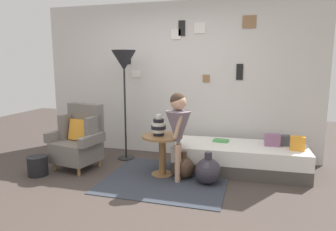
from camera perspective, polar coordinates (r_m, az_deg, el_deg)
name	(u,v)px	position (r m, az deg, el deg)	size (l,w,h in m)	color
ground_plane	(134,198)	(3.75, -6.45, -15.21)	(12.00, 12.00, 0.00)	#423833
gallery_wall	(176,80)	(5.26, 1.47, 6.72)	(4.80, 0.12, 2.60)	silver
rug	(166,179)	(4.28, -0.35, -11.83)	(1.65, 1.49, 0.01)	#333842
armchair	(79,139)	(4.83, -16.32, -4.33)	(0.83, 0.69, 0.97)	#9E7042
daybed	(239,158)	(4.66, 13.24, -7.74)	(1.93, 0.87, 0.40)	#4C4742
pillow_head	(297,143)	(4.55, 23.14, -4.83)	(0.19, 0.12, 0.19)	orange
pillow_mid	(283,140)	(4.74, 20.81, -4.39)	(0.21, 0.12, 0.15)	#474C56
pillow_back	(272,140)	(4.66, 19.00, -4.36)	(0.21, 0.12, 0.18)	gray
side_table	(162,147)	(4.32, -1.07, -5.91)	(0.57, 0.57, 0.58)	olive
vase_striped	(159,127)	(4.24, -1.79, -2.14)	(0.21, 0.21, 0.30)	black
floor_lamp	(124,65)	(4.97, -8.27, 9.40)	(0.39, 0.39, 1.79)	black
person_child	(178,125)	(4.01, 1.93, -1.80)	(0.34, 0.34, 1.21)	tan
book_on_daybed	(221,141)	(4.73, 9.92, -4.66)	(0.22, 0.16, 0.03)	#4DA051
demijohn_near	(184,167)	(4.29, 2.96, -9.68)	(0.30, 0.30, 0.39)	#473323
demijohn_far	(208,171)	(4.11, 7.51, -10.26)	(0.35, 0.35, 0.43)	#332D38
magazine_basket	(38,166)	(4.77, -23.27, -8.67)	(0.28, 0.28, 0.28)	black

